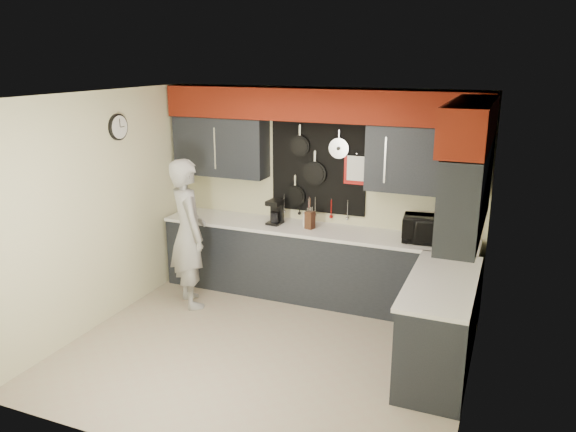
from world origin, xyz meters
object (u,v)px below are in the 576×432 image
at_px(coffee_maker, 275,211).
at_px(utensil_crock, 308,220).
at_px(microwave, 427,229).
at_px(person, 188,233).
at_px(knife_block, 310,220).

bearing_deg(coffee_maker, utensil_crock, 9.97).
bearing_deg(coffee_maker, microwave, 4.09).
bearing_deg(person, microwave, -122.66).
distance_m(microwave, utensil_crock, 1.45).
xyz_separation_m(utensil_crock, coffee_maker, (-0.42, -0.04, 0.07)).
relative_size(knife_block, utensil_crock, 1.29).
height_order(coffee_maker, person, person).
bearing_deg(knife_block, microwave, 16.35).
relative_size(microwave, coffee_maker, 1.74).
relative_size(utensil_crock, coffee_maker, 0.55).
relative_size(coffee_maker, person, 0.17).
bearing_deg(microwave, coffee_maker, 173.84).
height_order(microwave, coffee_maker, coffee_maker).
distance_m(knife_block, utensil_crock, 0.10).
xyz_separation_m(utensil_crock, person, (-1.24, -0.78, -0.10)).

